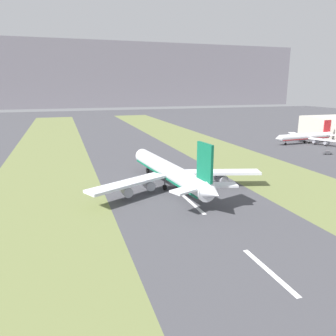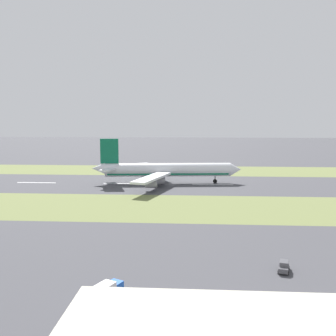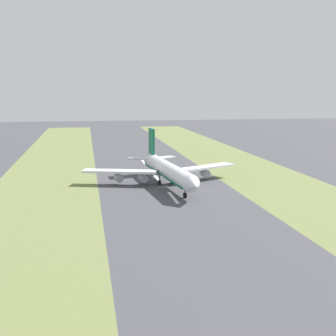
# 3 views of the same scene
# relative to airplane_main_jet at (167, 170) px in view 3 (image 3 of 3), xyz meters

# --- Properties ---
(ground_plane) EXTENTS (800.00, 800.00, 0.00)m
(ground_plane) POSITION_rel_airplane_main_jet_xyz_m (1.54, 3.39, -6.02)
(ground_plane) COLOR #424247
(grass_median_west) EXTENTS (40.00, 600.00, 0.01)m
(grass_median_west) POSITION_rel_airplane_main_jet_xyz_m (-43.46, 3.39, -6.02)
(grass_median_west) COLOR olive
(grass_median_west) RESTS_ON ground
(grass_median_east) EXTENTS (40.00, 600.00, 0.01)m
(grass_median_east) POSITION_rel_airplane_main_jet_xyz_m (46.54, 3.39, -6.02)
(grass_median_east) COLOR olive
(grass_median_east) RESTS_ON ground
(centreline_dash_near) EXTENTS (1.20, 18.00, 0.01)m
(centreline_dash_near) POSITION_rel_airplane_main_jet_xyz_m (1.54, -58.11, -6.01)
(centreline_dash_near) COLOR silver
(centreline_dash_near) RESTS_ON ground
(centreline_dash_mid) EXTENTS (1.20, 18.00, 0.01)m
(centreline_dash_mid) POSITION_rel_airplane_main_jet_xyz_m (1.54, -18.11, -6.01)
(centreline_dash_mid) COLOR silver
(centreline_dash_mid) RESTS_ON ground
(centreline_dash_far) EXTENTS (1.20, 18.00, 0.01)m
(centreline_dash_far) POSITION_rel_airplane_main_jet_xyz_m (1.54, 21.89, -6.01)
(centreline_dash_far) COLOR silver
(centreline_dash_far) RESTS_ON ground
(airplane_main_jet) EXTENTS (63.79, 67.21, 20.20)m
(airplane_main_jet) POSITION_rel_airplane_main_jet_xyz_m (0.00, 0.00, 0.00)
(airplane_main_jet) COLOR silver
(airplane_main_jet) RESTS_ON ground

